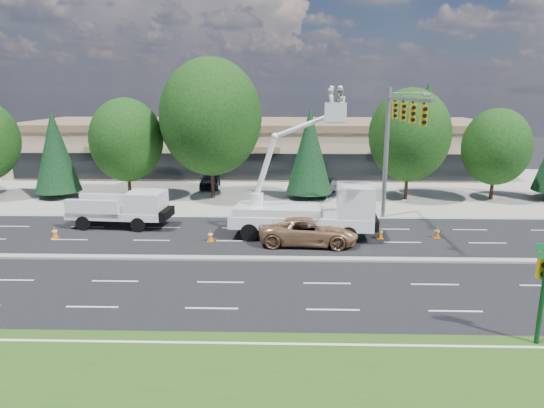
{
  "coord_description": "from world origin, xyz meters",
  "views": [
    {
      "loc": [
        2.99,
        -24.43,
        8.79
      ],
      "look_at": [
        2.26,
        2.76,
        2.4
      ],
      "focal_mm": 32.0,
      "sensor_mm": 36.0,
      "label": 1
    }
  ],
  "objects_px": {
    "street_sign_pole": "(543,278)",
    "utility_pickup": "(124,212)",
    "signal_mast": "(395,134)",
    "bucket_truck": "(313,207)",
    "minivan": "(309,231)"
  },
  "relations": [
    {
      "from": "bucket_truck",
      "to": "minivan",
      "type": "distance_m",
      "value": 1.78
    },
    {
      "from": "street_sign_pole",
      "to": "utility_pickup",
      "type": "relative_size",
      "value": 0.62
    },
    {
      "from": "street_sign_pole",
      "to": "bucket_truck",
      "type": "distance_m",
      "value": 14.53
    },
    {
      "from": "utility_pickup",
      "to": "minivan",
      "type": "height_order",
      "value": "utility_pickup"
    },
    {
      "from": "bucket_truck",
      "to": "minivan",
      "type": "bearing_deg",
      "value": -97.5
    },
    {
      "from": "utility_pickup",
      "to": "bucket_truck",
      "type": "distance_m",
      "value": 12.43
    },
    {
      "from": "bucket_truck",
      "to": "minivan",
      "type": "relative_size",
      "value": 1.57
    },
    {
      "from": "minivan",
      "to": "bucket_truck",
      "type": "bearing_deg",
      "value": -8.59
    },
    {
      "from": "signal_mast",
      "to": "street_sign_pole",
      "type": "xyz_separation_m",
      "value": [
        1.97,
        -15.45,
        -3.61
      ]
    },
    {
      "from": "signal_mast",
      "to": "street_sign_pole",
      "type": "distance_m",
      "value": 15.99
    },
    {
      "from": "street_sign_pole",
      "to": "utility_pickup",
      "type": "xyz_separation_m",
      "value": [
        -19.54,
        14.56,
        -1.46
      ]
    },
    {
      "from": "signal_mast",
      "to": "street_sign_pole",
      "type": "relative_size",
      "value": 2.54
    },
    {
      "from": "utility_pickup",
      "to": "minivan",
      "type": "xyz_separation_m",
      "value": [
        11.94,
        -3.36,
        -0.19
      ]
    },
    {
      "from": "signal_mast",
      "to": "street_sign_pole",
      "type": "bearing_deg",
      "value": -82.73
    },
    {
      "from": "utility_pickup",
      "to": "minivan",
      "type": "distance_m",
      "value": 12.41
    }
  ]
}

